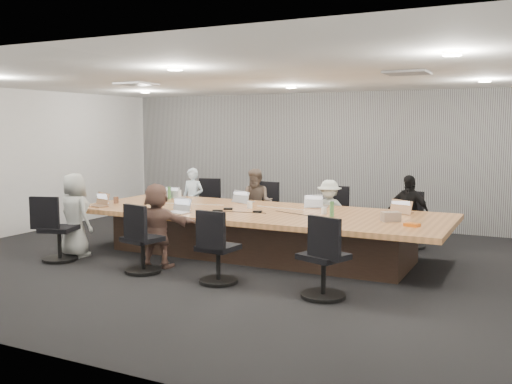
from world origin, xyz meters
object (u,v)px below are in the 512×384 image
at_px(chair_7, 324,263).
at_px(laptop_1, 243,202).
at_px(laptop_3, 401,212).
at_px(bottle_green_right, 332,209).
at_px(chair_5, 143,245).
at_px(person_1, 257,203).
at_px(person_2, 329,212).
at_px(bottle_green_left, 169,193).
at_px(chair_4, 59,234).
at_px(chair_3, 412,227).
at_px(person_0, 193,200).
at_px(person_5, 157,225).
at_px(canvas_bag, 391,217).
at_px(stapler, 218,212).
at_px(laptop_2, 318,207).
at_px(laptop_0, 177,197).
at_px(laptop_4, 99,206).
at_px(chair_1, 265,214).
at_px(chair_6, 218,253).
at_px(snack_packet, 412,225).
at_px(person_4, 75,215).
at_px(chair_0, 202,208).
at_px(conference_table, 259,231).
at_px(chair_2, 335,220).
at_px(person_3, 408,214).
at_px(bottle_clear, 180,196).
at_px(mug_brown, 116,200).
at_px(laptop_5, 178,212).

relative_size(chair_7, laptop_1, 2.43).
height_order(laptop_3, bottle_green_right, bottle_green_right).
height_order(chair_5, person_1, person_1).
bearing_deg(person_2, bottle_green_left, -172.68).
height_order(chair_4, laptop_1, chair_4).
height_order(chair_3, chair_7, chair_7).
height_order(person_0, laptop_1, person_0).
bearing_deg(person_5, canvas_bag, -171.57).
bearing_deg(person_5, stapler, -139.88).
bearing_deg(laptop_2, person_1, -33.04).
distance_m(chair_5, laptop_0, 2.76).
height_order(laptop_1, laptop_4, same).
distance_m(chair_1, bottle_green_left, 1.88).
bearing_deg(laptop_0, chair_7, 147.60).
relative_size(chair_6, person_0, 0.64).
bearing_deg(chair_3, canvas_bag, 103.42).
height_order(laptop_0, canvas_bag, canvas_bag).
bearing_deg(stapler, person_5, -148.86).
xyz_separation_m(person_5, stapler, (0.58, 0.78, 0.14)).
xyz_separation_m(person_0, snack_packet, (4.63, -1.74, 0.13)).
bearing_deg(laptop_4, person_4, -77.49).
relative_size(bottle_green_left, stapler, 1.44).
bearing_deg(chair_6, chair_5, -175.18).
relative_size(chair_0, laptop_3, 2.44).
bearing_deg(chair_1, person_0, 18.77).
bearing_deg(conference_table, chair_2, 66.96).
distance_m(laptop_3, snack_packet, 1.26).
bearing_deg(person_3, chair_2, 178.56).
bearing_deg(bottle_clear, mug_brown, -146.13).
xyz_separation_m(bottle_green_right, stapler, (-1.69, -0.49, -0.09)).
xyz_separation_m(chair_6, laptop_0, (-2.36, 2.50, 0.35)).
bearing_deg(stapler, laptop_2, 28.05).
height_order(chair_1, person_1, person_1).
distance_m(chair_2, person_4, 4.54).
xyz_separation_m(chair_5, bottle_clear, (-0.71, 2.00, 0.44)).
bearing_deg(canvas_bag, laptop_4, -171.78).
bearing_deg(bottle_green_left, bottle_green_right, -10.88).
xyz_separation_m(conference_table, laptop_1, (-0.71, 0.80, 0.35)).
xyz_separation_m(chair_2, laptop_0, (-2.85, -0.90, 0.36)).
distance_m(chair_7, laptop_3, 2.55).
distance_m(chair_2, chair_4, 4.77).
xyz_separation_m(person_3, person_5, (-3.11, -2.70, -0.02)).
xyz_separation_m(person_0, laptop_5, (1.11, -2.15, 0.11)).
height_order(conference_table, bottle_green_left, bottle_green_left).
xyz_separation_m(chair_2, person_5, (-1.74, -3.05, 0.24)).
distance_m(laptop_3, stapler, 2.87).
height_order(conference_table, canvas_bag, canvas_bag).
xyz_separation_m(chair_4, laptop_2, (3.35, 2.50, 0.33)).
relative_size(bottle_clear, stapler, 1.36).
height_order(person_1, mug_brown, person_1).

